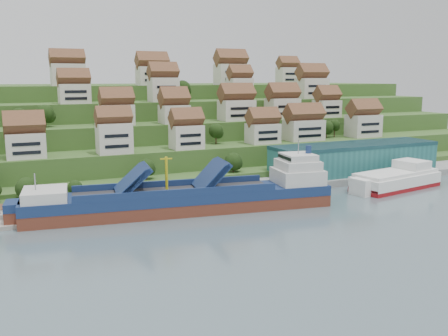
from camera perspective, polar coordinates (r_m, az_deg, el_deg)
name	(u,v)px	position (r m, az deg, el deg)	size (l,w,h in m)	color
ground	(240,206)	(135.57, 1.84, -4.35)	(300.00, 300.00, 0.00)	slate
quay	(276,185)	(157.43, 5.96, -1.91)	(180.00, 14.00, 2.20)	gray
pebble_beach	(6,217)	(133.86, -23.62, -5.20)	(45.00, 20.00, 1.00)	gray
hillside	(139,130)	(229.83, -9.68, 4.28)	(260.00, 128.00, 31.00)	#2D4C1E
hillside_village	(177,104)	(188.97, -5.35, 7.32)	(158.68, 63.15, 29.08)	beige
hillside_trees	(162,129)	(171.77, -7.05, 4.41)	(138.16, 62.47, 30.21)	#1E3712
warehouse	(355,158)	(176.02, 14.70, 1.12)	(60.00, 15.00, 10.00)	#276A68
flagpole	(279,170)	(151.14, 6.34, -0.20)	(1.28, 0.16, 8.00)	gray
cargo_ship	(191,199)	(129.69, -3.80, -3.53)	(79.69, 22.77, 17.48)	brown
second_ship	(397,180)	(165.48, 19.16, -1.27)	(32.36, 16.62, 8.94)	maroon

